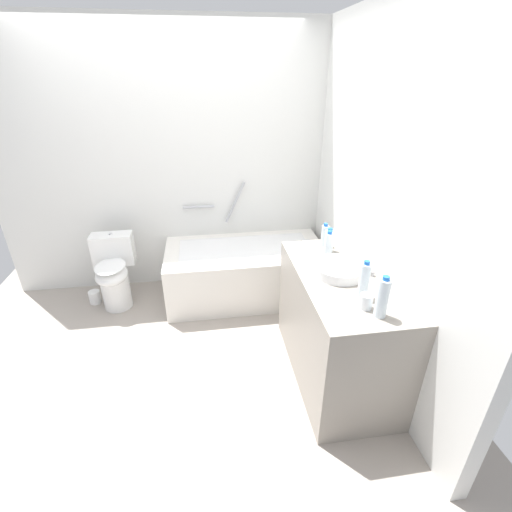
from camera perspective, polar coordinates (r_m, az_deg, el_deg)
ground_plane at (r=3.18m, az=-11.83°, el=-14.64°), size 3.99×3.99×0.00m
wall_back_tiled at (r=3.75m, az=-13.00°, el=13.75°), size 3.39×0.10×2.54m
wall_right_mirror at (r=2.82m, az=18.68°, el=8.74°), size 0.10×2.82×2.54m
bathtub at (r=3.69m, az=-1.65°, el=-2.20°), size 1.57×0.80×1.10m
toilet at (r=3.76m, az=-21.47°, el=-2.39°), size 0.39×0.52×0.71m
vanity_counter at (r=2.76m, az=12.79°, el=-10.77°), size 0.61×1.20×0.86m
sink_basin at (r=2.52m, az=12.98°, el=-2.05°), size 0.35×0.35×0.07m
sink_faucet at (r=2.60m, az=17.15°, el=-1.69°), size 0.11×0.15×0.08m
water_bottle_0 at (r=2.73m, az=11.35°, el=1.81°), size 0.06×0.06×0.20m
water_bottle_1 at (r=2.27m, az=16.68°, el=-3.68°), size 0.06×0.06×0.25m
water_bottle_2 at (r=2.12m, az=19.30°, el=-6.21°), size 0.07×0.07×0.26m
water_bottle_3 at (r=2.81m, az=11.42°, el=2.41°), size 0.07×0.07×0.19m
water_bottle_4 at (r=2.89m, az=10.78°, el=3.20°), size 0.06×0.06×0.19m
drinking_glass_0 at (r=2.20m, az=16.97°, el=-6.84°), size 0.07×0.07×0.09m
toilet_paper_roll at (r=4.01m, az=-24.05°, el=-5.91°), size 0.11×0.11×0.13m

